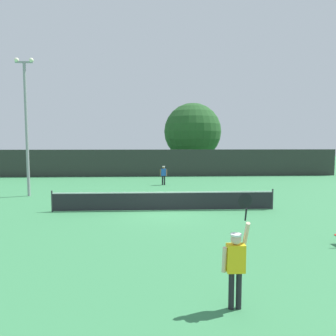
{
  "coord_description": "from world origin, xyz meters",
  "views": [
    {
      "loc": [
        -0.58,
        -15.86,
        3.53
      ],
      "look_at": [
        0.34,
        2.97,
        1.93
      ],
      "focal_mm": 33.62,
      "sensor_mm": 36.0,
      "label": 1
    }
  ],
  "objects_px": {
    "player_receiving": "(164,174)",
    "large_tree": "(193,132)",
    "player_serving": "(236,259)",
    "tennis_ball": "(140,201)",
    "light_pole": "(26,119)",
    "parked_car_near": "(89,164)"
  },
  "relations": [
    {
      "from": "tennis_ball",
      "to": "player_serving",
      "type": "bearing_deg",
      "value": -78.27
    },
    {
      "from": "player_serving",
      "to": "player_receiving",
      "type": "xyz_separation_m",
      "value": [
        -0.86,
        19.01,
        -0.14
      ]
    },
    {
      "from": "player_serving",
      "to": "tennis_ball",
      "type": "xyz_separation_m",
      "value": [
        -2.5,
        12.05,
        -1.04
      ]
    },
    {
      "from": "player_receiving",
      "to": "tennis_ball",
      "type": "bearing_deg",
      "value": 76.74
    },
    {
      "from": "player_receiving",
      "to": "parked_car_near",
      "type": "height_order",
      "value": "parked_car_near"
    },
    {
      "from": "player_receiving",
      "to": "parked_car_near",
      "type": "bearing_deg",
      "value": -57.54
    },
    {
      "from": "player_serving",
      "to": "tennis_ball",
      "type": "height_order",
      "value": "player_serving"
    },
    {
      "from": "tennis_ball",
      "to": "large_tree",
      "type": "height_order",
      "value": "large_tree"
    },
    {
      "from": "tennis_ball",
      "to": "light_pole",
      "type": "bearing_deg",
      "value": 162.97
    },
    {
      "from": "parked_car_near",
      "to": "light_pole",
      "type": "bearing_deg",
      "value": -95.87
    },
    {
      "from": "large_tree",
      "to": "light_pole",
      "type": "bearing_deg",
      "value": -126.81
    },
    {
      "from": "tennis_ball",
      "to": "player_receiving",
      "type": "bearing_deg",
      "value": 76.74
    },
    {
      "from": "large_tree",
      "to": "tennis_ball",
      "type": "bearing_deg",
      "value": -106.03
    },
    {
      "from": "large_tree",
      "to": "parked_car_near",
      "type": "xyz_separation_m",
      "value": [
        -12.73,
        1.44,
        -3.92
      ]
    },
    {
      "from": "player_receiving",
      "to": "large_tree",
      "type": "xyz_separation_m",
      "value": [
        3.92,
        12.4,
        3.76
      ]
    },
    {
      "from": "player_serving",
      "to": "light_pole",
      "type": "height_order",
      "value": "light_pole"
    },
    {
      "from": "large_tree",
      "to": "player_receiving",
      "type": "bearing_deg",
      "value": -107.55
    },
    {
      "from": "light_pole",
      "to": "large_tree",
      "type": "height_order",
      "value": "light_pole"
    },
    {
      "from": "light_pole",
      "to": "parked_car_near",
      "type": "distance_m",
      "value": 19.04
    },
    {
      "from": "light_pole",
      "to": "parked_car_near",
      "type": "xyz_separation_m",
      "value": [
        0.1,
        18.58,
        -4.17
      ]
    },
    {
      "from": "player_serving",
      "to": "player_receiving",
      "type": "bearing_deg",
      "value": 92.59
    },
    {
      "from": "player_receiving",
      "to": "large_tree",
      "type": "height_order",
      "value": "large_tree"
    }
  ]
}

